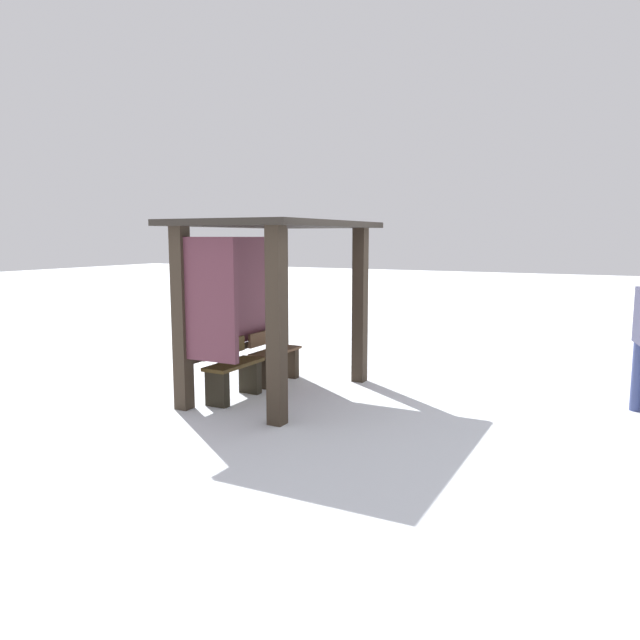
{
  "coord_description": "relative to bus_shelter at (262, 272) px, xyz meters",
  "views": [
    {
      "loc": [
        -6.79,
        -4.15,
        2.12
      ],
      "look_at": [
        0.27,
        -0.48,
        1.01
      ],
      "focal_mm": 33.66,
      "sensor_mm": 36.0,
      "label": 1
    }
  ],
  "objects": [
    {
      "name": "bus_shelter",
      "position": [
        0.0,
        0.0,
        0.0
      ],
      "size": [
        2.81,
        1.84,
        2.32
      ],
      "color": "#34291F",
      "rests_on": "ground"
    },
    {
      "name": "bench_left_inside",
      "position": [
        -0.42,
        0.21,
        -1.3
      ],
      "size": [
        0.93,
        0.35,
        0.77
      ],
      "color": "#433216",
      "rests_on": "ground"
    },
    {
      "name": "ground_plane",
      "position": [
        0.1,
        -0.19,
        -1.65
      ],
      "size": [
        60.0,
        60.0,
        0.0
      ],
      "primitive_type": "plane",
      "color": "white"
    },
    {
      "name": "bench_center_inside",
      "position": [
        0.61,
        0.21,
        -1.31
      ],
      "size": [
        0.93,
        0.35,
        0.76
      ],
      "color": "brown",
      "rests_on": "ground"
    }
  ]
}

